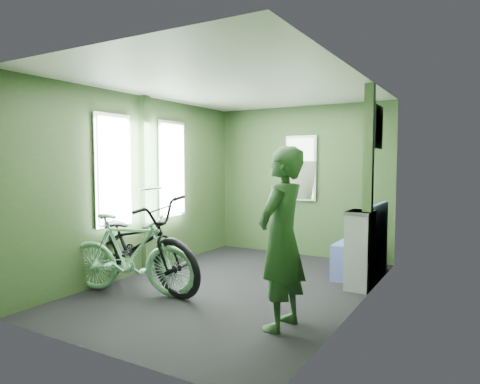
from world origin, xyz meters
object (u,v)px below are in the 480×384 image
Objects in this scene: bench_seat at (362,255)px; bicycle_black at (136,289)px; bicycle_mint at (131,295)px; waste_box at (360,250)px; passenger at (282,238)px.

bicycle_black is at bearing -138.44° from bench_seat.
waste_box is (2.09, 1.49, 0.45)m from bicycle_mint.
waste_box is at bearing -69.96° from bicycle_mint.
passenger reaches higher than bicycle_mint.
waste_box is at bearing -51.43° from bicycle_black.
bench_seat is (0.18, 2.05, -0.52)m from passenger.
bicycle_mint is (0.12, -0.21, 0.00)m from bicycle_black.
passenger reaches higher than waste_box.
passenger reaches higher than bicycle_black.
bicycle_mint is at bearing -141.22° from bicycle_black.
bench_seat is at bearing 178.20° from passenger.
bicycle_mint is 1.68× the size of waste_box.
passenger is at bearing -87.87° from bicycle_black.
bench_seat reaches higher than waste_box.
waste_box reaches higher than bicycle_mint.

